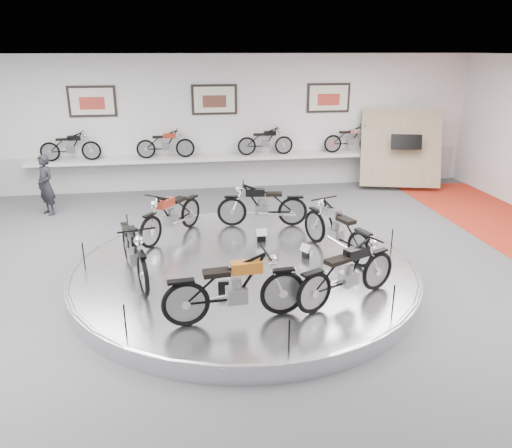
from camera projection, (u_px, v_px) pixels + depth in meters
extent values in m
plane|color=#4C4C4E|center=(247.00, 286.00, 9.17)|extent=(16.00, 16.00, 0.00)
plane|color=white|center=(245.00, 57.00, 7.84)|extent=(16.00, 16.00, 0.00)
plane|color=white|center=(215.00, 123.00, 15.03)|extent=(16.00, 0.00, 16.00)
cube|color=#BCBCBA|center=(216.00, 170.00, 15.50)|extent=(15.68, 0.04, 1.10)
cylinder|color=silver|center=(245.00, 272.00, 9.40)|extent=(6.40, 6.40, 0.30)
torus|color=#B2B2BA|center=(245.00, 266.00, 9.36)|extent=(6.40, 6.40, 0.10)
cube|color=silver|center=(217.00, 158.00, 15.08)|extent=(11.00, 0.55, 0.10)
cube|color=beige|center=(92.00, 101.00, 14.26)|extent=(1.35, 0.06, 0.88)
cube|color=beige|center=(214.00, 100.00, 14.76)|extent=(1.35, 0.06, 0.88)
cube|color=beige|center=(329.00, 98.00, 15.27)|extent=(1.35, 0.06, 0.88)
cube|color=tan|center=(401.00, 148.00, 15.25)|extent=(2.56, 1.52, 2.30)
imported|color=black|center=(46.00, 185.00, 12.90)|extent=(0.67, 0.68, 1.58)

